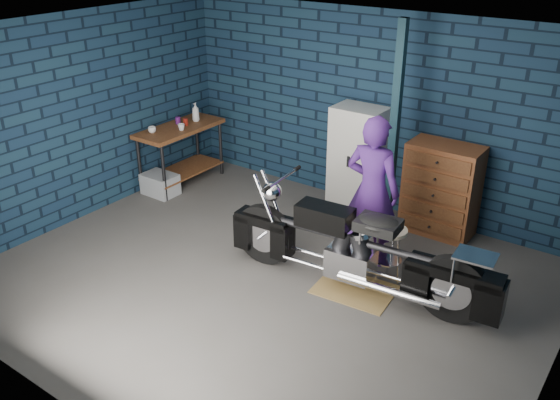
# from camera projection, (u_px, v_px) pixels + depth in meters

# --- Properties ---
(ground) EXTENTS (6.00, 6.00, 0.00)m
(ground) POSITION_uv_depth(u_px,v_px,m) (265.00, 280.00, 6.71)
(ground) COLOR #464341
(ground) RESTS_ON ground
(room_walls) EXTENTS (6.02, 5.01, 2.71)m
(room_walls) POSITION_uv_depth(u_px,v_px,m) (294.00, 106.00, 6.30)
(room_walls) COLOR #102237
(room_walls) RESTS_ON ground
(support_post) EXTENTS (0.10, 0.10, 2.70)m
(support_post) POSITION_uv_depth(u_px,v_px,m) (394.00, 131.00, 7.28)
(support_post) COLOR #102A35
(support_post) RESTS_ON ground
(workbench) EXTENTS (0.60, 1.40, 0.91)m
(workbench) POSITION_uv_depth(u_px,v_px,m) (182.00, 155.00, 9.00)
(workbench) COLOR brown
(workbench) RESTS_ON ground
(drip_mat) EXTENTS (0.90, 0.71, 0.01)m
(drip_mat) POSITION_uv_depth(u_px,v_px,m) (355.00, 289.00, 6.54)
(drip_mat) COLOR brown
(drip_mat) RESTS_ON ground
(motorcycle) EXTENTS (2.67, 0.93, 1.16)m
(motorcycle) POSITION_uv_depth(u_px,v_px,m) (358.00, 244.00, 6.30)
(motorcycle) COLOR black
(motorcycle) RESTS_ON ground
(person) EXTENTS (0.67, 0.45, 1.79)m
(person) POSITION_uv_depth(u_px,v_px,m) (372.00, 191.00, 6.76)
(person) COLOR #471F74
(person) RESTS_ON ground
(storage_bin) EXTENTS (0.50, 0.36, 0.31)m
(storage_bin) POSITION_uv_depth(u_px,v_px,m) (160.00, 184.00, 8.75)
(storage_bin) COLOR gray
(storage_bin) RESTS_ON ground
(locker) EXTENTS (0.69, 0.49, 1.47)m
(locker) POSITION_uv_depth(u_px,v_px,m) (357.00, 160.00, 8.08)
(locker) COLOR silver
(locker) RESTS_ON ground
(tool_chest) EXTENTS (0.90, 0.50, 1.20)m
(tool_chest) POSITION_uv_depth(u_px,v_px,m) (441.00, 190.00, 7.50)
(tool_chest) COLOR brown
(tool_chest) RESTS_ON ground
(shop_stool) EXTENTS (0.45, 0.45, 0.66)m
(shop_stool) POSITION_uv_depth(u_px,v_px,m) (389.00, 255.00, 6.58)
(shop_stool) COLOR #C1B192
(shop_stool) RESTS_ON ground
(cup_a) EXTENTS (0.12, 0.12, 0.09)m
(cup_a) POSITION_uv_depth(u_px,v_px,m) (152.00, 130.00, 8.53)
(cup_a) COLOR #C1B192
(cup_a) RESTS_ON workbench
(cup_b) EXTENTS (0.13, 0.13, 0.09)m
(cup_b) POSITION_uv_depth(u_px,v_px,m) (181.00, 127.00, 8.63)
(cup_b) COLOR #C1B192
(cup_b) RESTS_ON workbench
(mug_purple) EXTENTS (0.10, 0.10, 0.11)m
(mug_purple) POSITION_uv_depth(u_px,v_px,m) (178.00, 120.00, 8.91)
(mug_purple) COLOR #521966
(mug_purple) RESTS_ON workbench
(mug_red) EXTENTS (0.08, 0.08, 0.10)m
(mug_red) POSITION_uv_depth(u_px,v_px,m) (186.00, 122.00, 8.85)
(mug_red) COLOR maroon
(mug_red) RESTS_ON workbench
(bottle) EXTENTS (0.13, 0.13, 0.28)m
(bottle) POSITION_uv_depth(u_px,v_px,m) (196.00, 112.00, 8.99)
(bottle) COLOR gray
(bottle) RESTS_ON workbench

